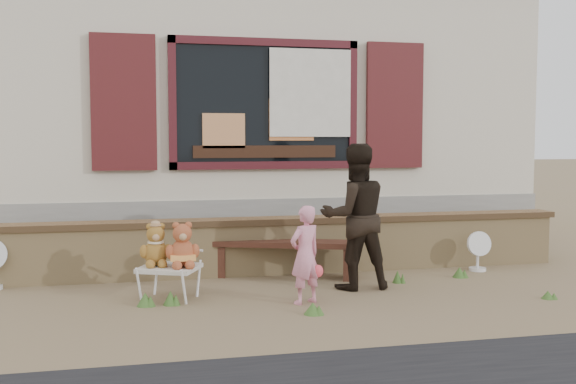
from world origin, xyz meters
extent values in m
plane|color=#776444|center=(0.00, 0.00, 0.00)|extent=(80.00, 80.00, 0.00)
cube|color=#B6A993|center=(0.00, 4.50, 2.40)|extent=(8.00, 5.00, 3.20)
cube|color=gray|center=(0.00, 4.50, 0.40)|extent=(8.04, 5.04, 0.80)
cube|color=black|center=(0.00, 1.97, 2.05)|extent=(2.30, 0.04, 1.50)
cube|color=#431319|center=(0.00, 1.95, 2.85)|extent=(2.50, 0.08, 0.10)
cube|color=#431319|center=(0.00, 1.95, 1.25)|extent=(2.50, 0.08, 0.10)
cube|color=#431319|center=(-1.20, 1.95, 2.05)|extent=(0.10, 0.08, 1.70)
cube|color=#431319|center=(1.20, 1.95, 2.05)|extent=(0.10, 0.08, 1.70)
cube|color=#3D1510|center=(-1.80, 1.94, 2.05)|extent=(0.80, 0.07, 1.70)
cube|color=#3D1510|center=(1.80, 1.94, 2.05)|extent=(0.80, 0.07, 1.70)
cube|color=beige|center=(0.60, 1.90, 2.20)|extent=(1.10, 0.02, 1.15)
cube|color=black|center=(0.00, 1.94, 1.43)|extent=(1.90, 0.06, 0.16)
cube|color=tan|center=(-0.55, 1.94, 1.70)|extent=(0.55, 0.06, 0.45)
cube|color=#E08447|center=(0.35, 1.94, 1.85)|extent=(0.60, 0.06, 0.55)
cube|color=tan|center=(0.00, 1.00, 0.30)|extent=(7.00, 0.30, 0.60)
cube|color=brown|center=(0.00, 1.00, 0.63)|extent=(7.10, 0.36, 0.07)
cube|color=#391D13|center=(0.00, 0.73, 0.40)|extent=(1.69, 0.91, 0.06)
cube|color=#391D13|center=(-0.69, 0.99, 0.18)|extent=(0.21, 0.33, 0.35)
cube|color=#391D13|center=(0.68, 0.48, 0.18)|extent=(0.21, 0.33, 0.35)
cube|color=beige|center=(-1.36, -0.05, 0.31)|extent=(0.69, 0.66, 0.04)
cylinder|color=silver|center=(-1.66, -0.15, 0.15)|extent=(0.03, 0.03, 0.29)
cylinder|color=silver|center=(-1.24, -0.34, 0.15)|extent=(0.03, 0.03, 0.29)
cylinder|color=silver|center=(-1.48, 0.24, 0.15)|extent=(0.03, 0.03, 0.29)
cylinder|color=silver|center=(-1.06, 0.05, 0.15)|extent=(0.03, 0.03, 0.29)
imported|color=pink|center=(-0.08, -0.51, 0.48)|extent=(0.41, 0.36, 0.96)
imported|color=black|center=(0.60, 0.01, 0.77)|extent=(0.76, 0.60, 1.55)
cylinder|color=silver|center=(2.36, 0.60, 0.02)|extent=(0.20, 0.20, 0.04)
cylinder|color=silver|center=(2.36, 0.60, 0.15)|extent=(0.03, 0.03, 0.26)
cylinder|color=silver|center=(2.36, 0.60, 0.33)|extent=(0.30, 0.10, 0.30)
cone|color=#3C6126|center=(2.33, -0.88, 0.04)|extent=(0.13, 0.13, 0.08)
cone|color=#3C6126|center=(1.15, 0.16, 0.07)|extent=(0.11, 0.11, 0.14)
cone|color=#3C6126|center=(-1.36, -0.29, 0.07)|extent=(0.14, 0.14, 0.14)
cone|color=#3C6126|center=(1.96, 0.28, 0.06)|extent=(0.16, 0.16, 0.12)
cone|color=#3C6126|center=(-0.12, -0.93, 0.06)|extent=(0.17, 0.17, 0.11)
cone|color=#3C6126|center=(-1.60, -0.28, 0.07)|extent=(0.16, 0.16, 0.13)
camera|label=1|loc=(-1.67, -6.76, 1.60)|focal=42.00mm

